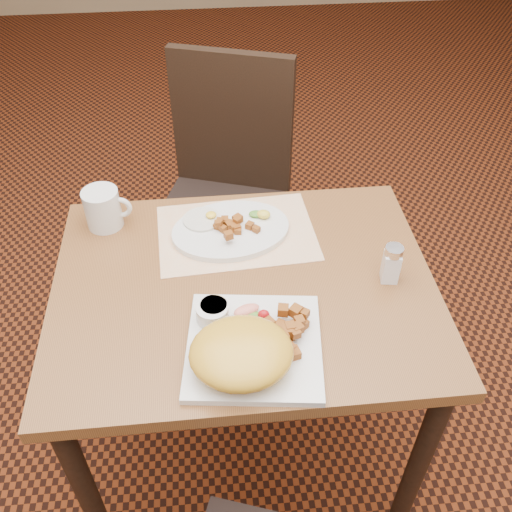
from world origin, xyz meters
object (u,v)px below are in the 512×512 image
object	(u,v)px
plate_oval	(231,230)
salt_shaker	(391,263)
chair_far	(225,184)
plate_square	(254,346)
table	(245,314)
coffee_mug	(104,208)

from	to	relation	value
plate_oval	salt_shaker	world-z (taller)	salt_shaker
plate_oval	salt_shaker	bearing A→B (deg)	-29.53
chair_far	plate_square	bearing A→B (deg)	109.48
plate_square	salt_shaker	world-z (taller)	salt_shaker
plate_square	plate_oval	distance (m)	0.38
table	salt_shaker	bearing A→B (deg)	-3.34
table	coffee_mug	xyz separation A→B (m)	(-0.34, 0.25, 0.16)
chair_far	salt_shaker	world-z (taller)	chair_far
table	salt_shaker	world-z (taller)	salt_shaker
salt_shaker	table	bearing A→B (deg)	176.66
chair_far	plate_square	world-z (taller)	chair_far
chair_far	plate_oval	xyz separation A→B (m)	(-0.01, -0.52, 0.22)
salt_shaker	plate_square	bearing A→B (deg)	-152.55
plate_square	salt_shaker	bearing A→B (deg)	27.45
salt_shaker	plate_oval	bearing A→B (deg)	150.47
plate_oval	plate_square	bearing A→B (deg)	-86.46
coffee_mug	plate_oval	bearing A→B (deg)	-12.15
chair_far	plate_oval	world-z (taller)	chair_far
plate_square	salt_shaker	xyz separation A→B (m)	(0.34, 0.17, 0.04)
chair_far	salt_shaker	size ratio (longest dim) A/B	9.70
plate_square	plate_oval	bearing A→B (deg)	93.54
plate_square	coffee_mug	distance (m)	0.57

